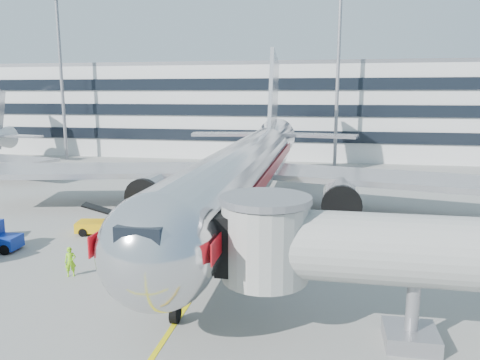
# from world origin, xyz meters

# --- Properties ---
(ground) EXTENTS (180.00, 180.00, 0.00)m
(ground) POSITION_xyz_m (0.00, 0.00, 0.00)
(ground) COLOR gray
(ground) RESTS_ON ground
(lead_in_line) EXTENTS (0.25, 70.00, 0.01)m
(lead_in_line) POSITION_xyz_m (0.00, 10.00, 0.01)
(lead_in_line) COLOR yellow
(lead_in_line) RESTS_ON ground
(main_jet) EXTENTS (50.95, 48.70, 16.06)m
(main_jet) POSITION_xyz_m (0.00, 11.72, 4.23)
(main_jet) COLOR silver
(main_jet) RESTS_ON ground
(jet_bridge) EXTENTS (17.80, 4.50, 7.00)m
(jet_bridge) POSITION_xyz_m (12.18, -8.00, 3.87)
(jet_bridge) COLOR silver
(jet_bridge) RESTS_ON ground
(terminal) EXTENTS (150.00, 24.25, 15.60)m
(terminal) POSITION_xyz_m (0.00, 57.95, 7.80)
(terminal) COLOR silver
(terminal) RESTS_ON ground
(light_mast_west) EXTENTS (2.40, 1.20, 25.45)m
(light_mast_west) POSITION_xyz_m (-35.00, 42.00, 14.88)
(light_mast_west) COLOR gray
(light_mast_west) RESTS_ON ground
(light_mast_centre) EXTENTS (2.40, 1.20, 25.45)m
(light_mast_centre) POSITION_xyz_m (8.00, 42.00, 14.88)
(light_mast_centre) COLOR gray
(light_mast_centre) RESTS_ON ground
(belt_loader) EXTENTS (5.07, 2.57, 2.37)m
(belt_loader) POSITION_xyz_m (-9.53, 4.71, 0.67)
(belt_loader) COLOR #ECAE09
(belt_loader) RESTS_ON ground
(ramp_worker) EXTENTS (0.77, 0.68, 1.77)m
(ramp_worker) POSITION_xyz_m (-7.83, -3.65, 0.88)
(ramp_worker) COLOR #82D716
(ramp_worker) RESTS_ON ground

